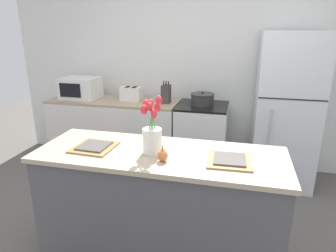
# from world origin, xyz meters

# --- Properties ---
(back_wall) EXTENTS (5.20, 0.08, 2.70)m
(back_wall) POSITION_xyz_m (0.00, 2.00, 1.35)
(back_wall) COLOR silver
(back_wall) RESTS_ON ground_plane
(kitchen_island) EXTENTS (1.80, 0.66, 0.93)m
(kitchen_island) POSITION_xyz_m (0.00, 0.00, 0.46)
(kitchen_island) COLOR #4C4C51
(kitchen_island) RESTS_ON ground_plane
(back_counter) EXTENTS (1.68, 0.60, 0.89)m
(back_counter) POSITION_xyz_m (-1.06, 1.60, 0.45)
(back_counter) COLOR silver
(back_counter) RESTS_ON ground_plane
(stove_range) EXTENTS (0.60, 0.61, 0.89)m
(stove_range) POSITION_xyz_m (0.10, 1.60, 0.45)
(stove_range) COLOR silver
(stove_range) RESTS_ON ground_plane
(refrigerator) EXTENTS (0.68, 0.67, 1.75)m
(refrigerator) POSITION_xyz_m (1.05, 1.60, 0.88)
(refrigerator) COLOR silver
(refrigerator) RESTS_ON ground_plane
(flower_vase) EXTENTS (0.14, 0.15, 0.42)m
(flower_vase) POSITION_xyz_m (-0.05, -0.02, 1.07)
(flower_vase) COLOR silver
(flower_vase) RESTS_ON kitchen_island
(pear_figurine) EXTENTS (0.07, 0.07, 0.11)m
(pear_figurine) POSITION_xyz_m (0.06, -0.14, 0.97)
(pear_figurine) COLOR #C66B33
(pear_figurine) RESTS_ON kitchen_island
(plate_setting_left) EXTENTS (0.30, 0.30, 0.02)m
(plate_setting_left) POSITION_xyz_m (-0.50, -0.04, 0.94)
(plate_setting_left) COLOR olive
(plate_setting_left) RESTS_ON kitchen_island
(plate_setting_right) EXTENTS (0.30, 0.30, 0.02)m
(plate_setting_right) POSITION_xyz_m (0.50, -0.04, 0.94)
(plate_setting_right) COLOR olive
(plate_setting_right) RESTS_ON kitchen_island
(toaster) EXTENTS (0.28, 0.18, 0.17)m
(toaster) POSITION_xyz_m (-0.83, 1.64, 0.98)
(toaster) COLOR silver
(toaster) RESTS_ON back_counter
(cooking_pot) EXTENTS (0.28, 0.28, 0.16)m
(cooking_pot) POSITION_xyz_m (0.09, 1.61, 0.96)
(cooking_pot) COLOR #2D2D2D
(cooking_pot) RESTS_ON stove_range
(microwave) EXTENTS (0.48, 0.37, 0.27)m
(microwave) POSITION_xyz_m (-1.52, 1.60, 1.03)
(microwave) COLOR white
(microwave) RESTS_ON back_counter
(knife_block) EXTENTS (0.10, 0.14, 0.27)m
(knife_block) POSITION_xyz_m (-0.36, 1.61, 1.00)
(knife_block) COLOR #3D3833
(knife_block) RESTS_ON back_counter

